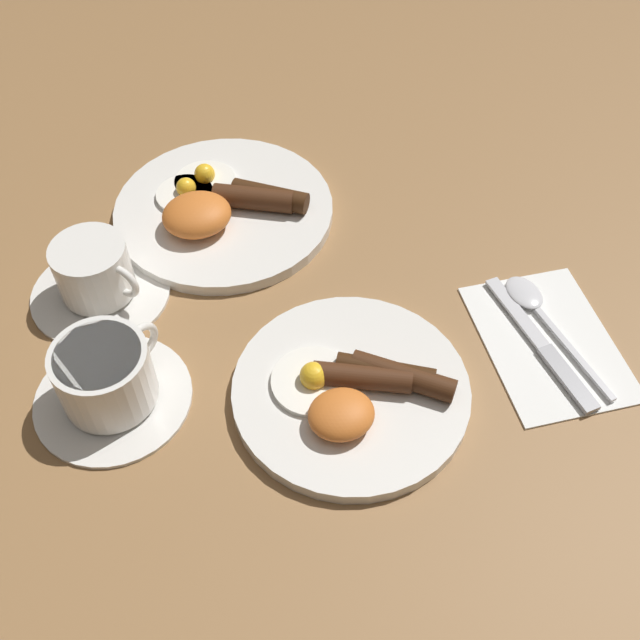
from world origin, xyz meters
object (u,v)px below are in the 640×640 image
Objects in this scene: teacup_far at (96,276)px; breakfast_plate_far at (222,208)px; spoon at (534,304)px; teacup_near at (107,380)px; knife at (545,349)px; breakfast_plate_near at (352,390)px.

breakfast_plate_far is at bearing 28.05° from teacup_far.
teacup_far is 0.85× the size of spoon.
teacup_far is at bearing 62.76° from spoon.
teacup_near is 0.83× the size of knife.
teacup_near reaches higher than teacup_far.
breakfast_plate_near is 0.31m from breakfast_plate_far.
teacup_far is (-0.16, -0.08, 0.02)m from breakfast_plate_far.
spoon reaches higher than knife.
teacup_near is (-0.23, 0.07, 0.02)m from breakfast_plate_near.
knife is at bearing -10.00° from teacup_near.
breakfast_plate_far is 1.69× the size of teacup_near.
breakfast_plate_near is 1.31× the size of spoon.
teacup_far reaches higher than spoon.
breakfast_plate_far is 0.38m from spoon.
teacup_far is (-0.22, 0.21, 0.02)m from breakfast_plate_near.
teacup_near reaches higher than breakfast_plate_near.
teacup_near reaches higher than spoon.
teacup_near is at bearing -125.47° from breakfast_plate_far.
teacup_near is (-0.16, -0.23, 0.02)m from breakfast_plate_far.
teacup_near is 0.46m from spoon.
breakfast_plate_far reaches higher than spoon.
breakfast_plate_near is 0.31m from teacup_far.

